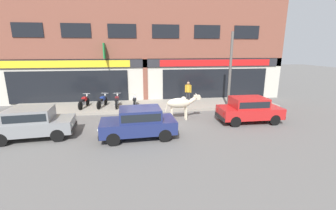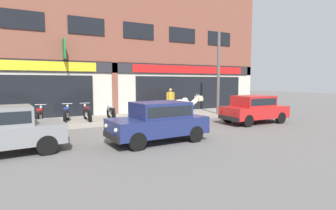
{
  "view_description": "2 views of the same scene",
  "coord_description": "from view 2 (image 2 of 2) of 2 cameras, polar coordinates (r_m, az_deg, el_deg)",
  "views": [
    {
      "loc": [
        -0.67,
        -12.17,
        4.13
      ],
      "look_at": [
        1.17,
        1.0,
        0.81
      ],
      "focal_mm": 24.0,
      "sensor_mm": 36.0,
      "label": 1
    },
    {
      "loc": [
        -4.75,
        -10.45,
        2.2
      ],
      "look_at": [
        1.33,
        1.0,
        1.03
      ],
      "focal_mm": 28.0,
      "sensor_mm": 36.0,
      "label": 2
    }
  ],
  "objects": [
    {
      "name": "shop_building",
      "position": [
        17.1,
        -11.9,
        12.11
      ],
      "size": [
        23.0,
        1.4,
        9.05
      ],
      "color": "brown",
      "rests_on": "ground"
    },
    {
      "name": "pedestrian",
      "position": [
        16.51,
        0.55,
        1.52
      ],
      "size": [
        0.44,
        0.32,
        1.6
      ],
      "color": "#2D2D33",
      "rests_on": "sidewalk"
    },
    {
      "name": "ground_plane",
      "position": [
        11.68,
        -3.49,
        -5.71
      ],
      "size": [
        90.0,
        90.0,
        0.0
      ],
      "primitive_type": "plane",
      "color": "#605E5B"
    },
    {
      "name": "motorcycle_1",
      "position": [
        14.27,
        -21.28,
        -1.81
      ],
      "size": [
        0.67,
        1.79,
        0.88
      ],
      "color": "black",
      "rests_on": "sidewalk"
    },
    {
      "name": "cow",
      "position": [
        12.88,
        3.02,
        -0.18
      ],
      "size": [
        2.15,
        0.53,
        1.61
      ],
      "color": "beige",
      "rests_on": "ground"
    },
    {
      "name": "motorcycle_2",
      "position": [
        14.32,
        -17.17,
        -1.67
      ],
      "size": [
        0.52,
        1.81,
        0.88
      ],
      "color": "black",
      "rests_on": "sidewalk"
    },
    {
      "name": "car_2",
      "position": [
        14.49,
        18.21,
        -0.6
      ],
      "size": [
        3.63,
        1.64,
        1.46
      ],
      "color": "black",
      "rests_on": "ground"
    },
    {
      "name": "motorcycle_0",
      "position": [
        14.18,
        -26.24,
        -2.03
      ],
      "size": [
        0.6,
        1.8,
        0.88
      ],
      "color": "black",
      "rests_on": "sidewalk"
    },
    {
      "name": "utility_pole",
      "position": [
        16.62,
        10.91,
        6.81
      ],
      "size": [
        0.18,
        0.18,
        5.08
      ],
      "primitive_type": "cylinder",
      "color": "#595651",
      "rests_on": "sidewalk"
    },
    {
      "name": "car_0",
      "position": [
        9.5,
        -2.02,
        -3.23
      ],
      "size": [
        3.69,
        1.8,
        1.46
      ],
      "color": "black",
      "rests_on": "ground"
    },
    {
      "name": "motorcycle_3",
      "position": [
        14.55,
        -12.33,
        -1.45
      ],
      "size": [
        0.52,
        1.81,
        0.88
      ],
      "color": "black",
      "rests_on": "sidewalk"
    },
    {
      "name": "sidewalk",
      "position": [
        15.25,
        -9.57,
        -2.89
      ],
      "size": [
        19.0,
        3.39,
        0.17
      ],
      "primitive_type": "cube",
      "color": "gray",
      "rests_on": "ground"
    }
  ]
}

